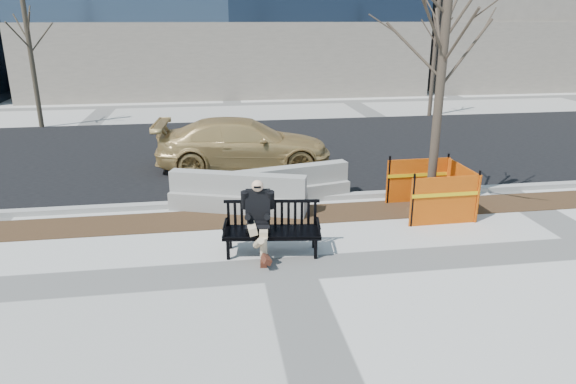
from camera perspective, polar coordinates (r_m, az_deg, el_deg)
name	(u,v)px	position (r m, az deg, el deg)	size (l,w,h in m)	color
ground	(288,269)	(9.47, -0.02, -8.36)	(120.00, 120.00, 0.00)	beige
mulch_strip	(270,216)	(11.82, -1.94, -2.66)	(40.00, 1.20, 0.02)	#47301C
asphalt_street	(248,150)	(17.72, -4.36, 4.57)	(60.00, 10.40, 0.01)	black
curb	(266,200)	(12.69, -2.46, -0.89)	(60.00, 0.25, 0.12)	#9E9B93
bench	(272,253)	(10.05, -1.75, -6.70)	(1.87, 0.67, 1.00)	black
seated_man	(259,252)	(10.10, -3.23, -6.58)	(0.61, 1.02, 1.42)	black
tree_fence	(428,212)	(12.50, 15.09, -2.14)	(2.36, 2.36, 5.90)	orange
sedan	(244,168)	(15.62, -4.77, 2.61)	(2.07, 5.08, 1.47)	tan
jersey_barrier_left	(238,210)	(12.24, -5.45, -2.01)	(3.18, 0.64, 0.91)	gray
jersey_barrier_right	(288,201)	(12.77, -0.03, -1.03)	(3.09, 0.62, 0.89)	#98968E
far_tree_left	(42,127)	(23.67, -25.28, 6.41)	(2.09, 2.09, 5.65)	#463C2D
far_tree_right	(429,116)	(24.82, 15.16, 8.04)	(1.99, 1.99, 5.38)	#4C3E31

